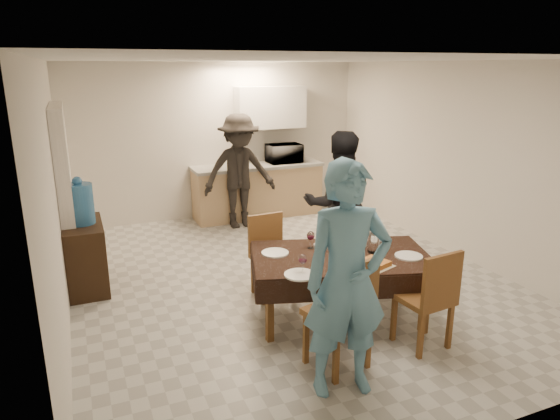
{
  "coord_description": "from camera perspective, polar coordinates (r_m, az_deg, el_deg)",
  "views": [
    {
      "loc": [
        -2.28,
        -5.21,
        2.54
      ],
      "look_at": [
        -0.23,
        -0.3,
        0.99
      ],
      "focal_mm": 32.0,
      "sensor_mm": 36.0,
      "label": 1
    }
  ],
  "objects": [
    {
      "name": "water_jug",
      "position": [
        6.08,
        -21.92,
        0.63
      ],
      "size": [
        0.31,
        0.31,
        0.46
      ],
      "primitive_type": "cylinder",
      "color": "#387BBD",
      "rests_on": "console"
    },
    {
      "name": "kitchen_worktop",
      "position": [
        8.56,
        -2.59,
        5.05
      ],
      "size": [
        2.24,
        0.64,
        0.05
      ],
      "primitive_type": "cube",
      "color": "#999A95",
      "rests_on": "kitchen_base_cabinet"
    },
    {
      "name": "floor",
      "position": [
        6.23,
        0.88,
        -7.84
      ],
      "size": [
        5.0,
        6.0,
        0.02
      ],
      "primitive_type": "cube",
      "color": "beige",
      "rests_on": "ground"
    },
    {
      "name": "wall_right",
      "position": [
        7.18,
        19.63,
        5.33
      ],
      "size": [
        0.02,
        6.0,
        2.6
      ],
      "primitive_type": "cube",
      "color": "silver",
      "rests_on": "floor"
    },
    {
      "name": "kitchen_base_cabinet",
      "position": [
        8.66,
        -2.55,
        2.1
      ],
      "size": [
        2.2,
        0.6,
        0.86
      ],
      "primitive_type": "cube",
      "color": "tan",
      "rests_on": "floor"
    },
    {
      "name": "chair_far_left",
      "position": [
        5.51,
        -0.53,
        -4.78
      ],
      "size": [
        0.44,
        0.44,
        0.5
      ],
      "rotation": [
        0.0,
        0.0,
        3.19
      ],
      "color": "brown",
      "rests_on": "floor"
    },
    {
      "name": "plate_far_left",
      "position": [
        5.09,
        -0.56,
        -4.92
      ],
      "size": [
        0.28,
        0.28,
        0.02
      ],
      "primitive_type": "cylinder",
      "color": "white",
      "rests_on": "dining_table"
    },
    {
      "name": "upper_cabinet",
      "position": [
        8.67,
        -1.09,
        11.64
      ],
      "size": [
        1.2,
        0.34,
        0.7
      ],
      "primitive_type": "cube",
      "color": "silver",
      "rests_on": "wall_back"
    },
    {
      "name": "plate_near_left",
      "position": [
        4.58,
        2.29,
        -7.4
      ],
      "size": [
        0.29,
        0.29,
        0.02
      ],
      "primitive_type": "cylinder",
      "color": "white",
      "rests_on": "dining_table"
    },
    {
      "name": "savoury_tart",
      "position": [
        4.83,
        10.3,
        -6.17
      ],
      "size": [
        0.48,
        0.42,
        0.05
      ],
      "primitive_type": "cube",
      "rotation": [
        0.0,
        0.0,
        0.34
      ],
      "color": "gold",
      "rests_on": "dining_table"
    },
    {
      "name": "wall_front",
      "position": [
        3.41,
        21.68,
        -6.27
      ],
      "size": [
        5.0,
        0.02,
        2.6
      ],
      "primitive_type": "cube",
      "color": "silver",
      "rests_on": "floor"
    },
    {
      "name": "ceiling",
      "position": [
        5.69,
        1.0,
        16.83
      ],
      "size": [
        5.0,
        6.0,
        0.02
      ],
      "primitive_type": "cube",
      "color": "white",
      "rests_on": "wall_back"
    },
    {
      "name": "chair_near_right",
      "position": [
        4.74,
        16.88,
        -8.77
      ],
      "size": [
        0.48,
        0.48,
        0.52
      ],
      "rotation": [
        0.0,
        0.0,
        0.1
      ],
      "color": "brown",
      "rests_on": "floor"
    },
    {
      "name": "mushroom_dish",
      "position": [
        5.29,
        5.06,
        -4.03
      ],
      "size": [
        0.22,
        0.22,
        0.04
      ],
      "primitive_type": "cylinder",
      "color": "white",
      "rests_on": "dining_table"
    },
    {
      "name": "wine_glass_b",
      "position": [
        5.54,
        10.74,
        -2.61
      ],
      "size": [
        0.08,
        0.08,
        0.17
      ],
      "primitive_type": null,
      "color": "white",
      "rests_on": "dining_table"
    },
    {
      "name": "stub_partition",
      "position": [
        6.58,
        -23.28,
        1.8
      ],
      "size": [
        0.15,
        1.4,
        2.1
      ],
      "primitive_type": "cube",
      "color": "white",
      "rests_on": "floor"
    },
    {
      "name": "plate_far_right",
      "position": [
        5.63,
        10.85,
        -3.14
      ],
      "size": [
        0.26,
        0.26,
        0.02
      ],
      "primitive_type": "cylinder",
      "color": "white",
      "rests_on": "dining_table"
    },
    {
      "name": "wine_glass_a",
      "position": [
        4.61,
        2.6,
        -6.14
      ],
      "size": [
        0.08,
        0.08,
        0.18
      ],
      "primitive_type": null,
      "color": "white",
      "rests_on": "dining_table"
    },
    {
      "name": "chair_far_right",
      "position": [
        5.9,
        7.59,
        -3.81
      ],
      "size": [
        0.43,
        0.43,
        0.47
      ],
      "rotation": [
        0.0,
        0.0,
        3.05
      ],
      "color": "brown",
      "rests_on": "floor"
    },
    {
      "name": "plate_near_right",
      "position": [
        5.17,
        14.49,
        -5.12
      ],
      "size": [
        0.28,
        0.28,
        0.02
      ],
      "primitive_type": "cylinder",
      "color": "white",
      "rests_on": "dining_table"
    },
    {
      "name": "person_kitchen",
      "position": [
        7.99,
        -4.66,
        4.4
      ],
      "size": [
        1.18,
        0.68,
        1.82
      ],
      "primitive_type": "imported",
      "color": "black",
      "rests_on": "floor"
    },
    {
      "name": "wall_back",
      "position": [
        8.61,
        -7.15,
        7.81
      ],
      "size": [
        5.0,
        0.02,
        2.6
      ],
      "primitive_type": "cube",
      "color": "silver",
      "rests_on": "floor"
    },
    {
      "name": "water_pitcher",
      "position": [
        5.19,
        10.7,
        -3.73
      ],
      "size": [
        0.13,
        0.13,
        0.2
      ],
      "primitive_type": "cylinder",
      "color": "white",
      "rests_on": "dining_table"
    },
    {
      "name": "dining_table",
      "position": [
        5.1,
        7.01,
        -5.48
      ],
      "size": [
        2.0,
        1.51,
        0.69
      ],
      "rotation": [
        0.0,
        0.0,
        -0.3
      ],
      "color": "black",
      "rests_on": "floor"
    },
    {
      "name": "salad_bowl",
      "position": [
        5.37,
        8.88,
        -3.65
      ],
      "size": [
        0.2,
        0.2,
        0.08
      ],
      "primitive_type": "cylinder",
      "color": "white",
      "rests_on": "dining_table"
    },
    {
      "name": "microwave",
      "position": [
        8.71,
        0.48,
        6.49
      ],
      "size": [
        0.58,
        0.39,
        0.32
      ],
      "primitive_type": "imported",
      "rotation": [
        0.0,
        0.0,
        3.14
      ],
      "color": "silver",
      "rests_on": "kitchen_worktop"
    },
    {
      "name": "person_far",
      "position": [
        6.15,
        6.74,
        0.64
      ],
      "size": [
        1.05,
        0.93,
        1.8
      ],
      "primitive_type": "imported",
      "rotation": [
        0.0,
        0.0,
        2.8
      ],
      "color": "black",
      "rests_on": "floor"
    },
    {
      "name": "wine_glass_c",
      "position": [
        5.22,
        3.51,
        -3.42
      ],
      "size": [
        0.08,
        0.08,
        0.19
      ],
      "primitive_type": null,
      "color": "white",
      "rests_on": "dining_table"
    },
    {
      "name": "wall_left",
      "position": [
        5.36,
        -24.37,
        1.39
      ],
      "size": [
        0.02,
        6.0,
        2.6
      ],
      "primitive_type": "cube",
      "color": "silver",
      "rests_on": "floor"
    },
    {
      "name": "person_near",
      "position": [
        3.9,
        7.69,
        -8.03
      ],
      "size": [
        0.76,
        0.57,
        1.89
      ],
      "primitive_type": "imported",
      "rotation": [
        0.0,
        0.0,
        -0.18
      ],
      "color": "#5F99B9",
      "rests_on": "floor"
    },
    {
      "name": "console",
      "position": [
        6.26,
        -21.32,
        -4.93
      ],
      "size": [
        0.43,
        0.86,
        0.8
      ],
      "primitive_type": "cube",
      "color": "black",
      "rests_on": "floor"
    },
    {
      "name": "wine_bottle",
      "position": [
        5.05,
        6.31,
        -3.23
      ],
      "size": [
        0.09,
        0.09,
        0.34
      ],
      "primitive_type": null,
      "color": "black",
      "rests_on": "dining_table"
    },
    {
      "name": "chair_near_left",
      "position": [
        4.24,
        7.33,
        -10.67
      ],
      "size": [
        0.57,
        0.58,
        0.56
      ],
      "rotation": [
        0.0,
        0.0,
        0.26
      ],
      "color": "brown",
      "rests_on": "floor"
    }
  ]
}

